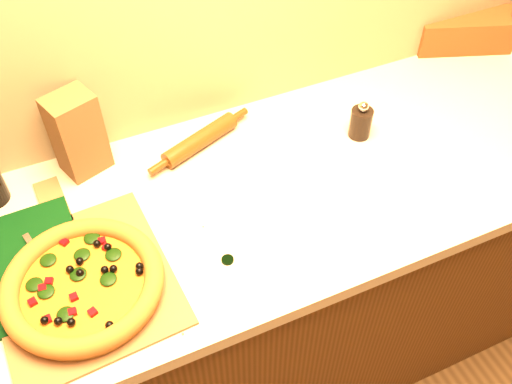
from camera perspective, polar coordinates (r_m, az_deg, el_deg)
name	(u,v)px	position (r m, az deg, el deg)	size (l,w,h in m)	color
cabinet	(253,294)	(1.79, -0.35, -10.20)	(2.80, 0.65, 0.86)	#482B0F
countertop	(252,199)	(1.43, -0.43, -0.66)	(2.84, 0.68, 0.04)	#BDAD93
pizza_peel	(82,278)	(1.31, -17.04, -8.24)	(0.39, 0.56, 0.01)	brown
pizza	(83,284)	(1.27, -16.90, -8.83)	(0.34, 0.34, 0.05)	#BE722F
cutting_board	(28,265)	(1.37, -21.83, -6.77)	(0.26, 0.33, 0.02)	black
bottle_cap	(228,260)	(1.29, -2.86, -6.79)	(0.03, 0.03, 0.01)	black
pepper_grinder	(361,122)	(1.56, 10.44, 6.90)	(0.06, 0.06, 0.11)	black
rolling_pin	(200,140)	(1.53, -5.60, 5.21)	(0.32, 0.14, 0.05)	#512D0D
bread_bag	(476,30)	(2.01, 21.19, 14.83)	(0.39, 0.13, 0.11)	brown
paper_bag	(77,134)	(1.47, -17.42, 5.56)	(0.11, 0.09, 0.22)	brown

